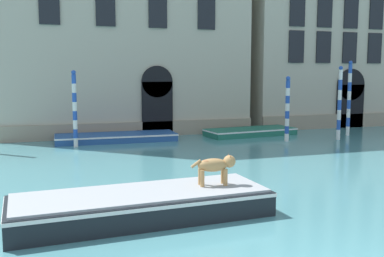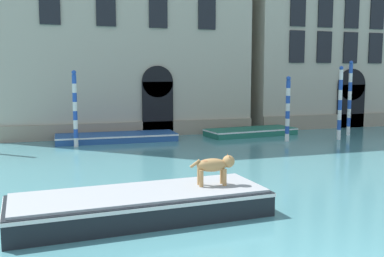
# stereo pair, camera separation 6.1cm
# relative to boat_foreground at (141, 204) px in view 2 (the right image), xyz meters

# --- Properties ---
(palazzo_right) EXTENTS (11.62, 6.13, 13.93)m
(palazzo_right) POSITION_rel_boat_foreground_xyz_m (15.79, 16.39, 6.61)
(palazzo_right) COLOR #B2A893
(palazzo_right) RESTS_ON ground_plane
(boat_foreground) EXTENTS (6.14, 2.37, 0.64)m
(boat_foreground) POSITION_rel_boat_foreground_xyz_m (0.00, 0.00, 0.00)
(boat_foreground) COLOR black
(boat_foreground) RESTS_ON ground_plane
(dog_on_deck) EXTENTS (1.14, 0.41, 0.76)m
(dog_on_deck) POSITION_rel_boat_foreground_xyz_m (1.88, 0.05, 0.79)
(dog_on_deck) COLOR tan
(dog_on_deck) RESTS_ON boat_foreground
(boat_moored_near_palazzo) EXTENTS (5.99, 2.03, 0.38)m
(boat_moored_near_palazzo) POSITION_rel_boat_foreground_xyz_m (1.24, 12.17, -0.14)
(boat_moored_near_palazzo) COLOR #234C8C
(boat_moored_near_palazzo) RESTS_ON ground_plane
(boat_moored_far) EXTENTS (5.15, 2.41, 0.39)m
(boat_moored_far) POSITION_rel_boat_foreground_xyz_m (8.52, 11.98, -0.13)
(boat_moored_far) COLOR #1E6651
(boat_moored_far) RESTS_ON ground_plane
(mooring_pole_0) EXTENTS (0.22, 0.22, 3.23)m
(mooring_pole_0) POSITION_rel_boat_foreground_xyz_m (9.36, 9.55, 1.30)
(mooring_pole_0) COLOR white
(mooring_pole_0) RESTS_ON ground_plane
(mooring_pole_1) EXTENTS (0.20, 0.20, 4.05)m
(mooring_pole_1) POSITION_rel_boat_foreground_xyz_m (13.65, 10.42, 1.70)
(mooring_pole_1) COLOR white
(mooring_pole_1) RESTS_ON ground_plane
(mooring_pole_2) EXTENTS (0.21, 0.21, 3.52)m
(mooring_pole_2) POSITION_rel_boat_foreground_xyz_m (-0.80, 10.98, 1.44)
(mooring_pole_2) COLOR white
(mooring_pole_2) RESTS_ON ground_plane
(mooring_pole_4) EXTENTS (0.20, 0.20, 3.74)m
(mooring_pole_4) POSITION_rel_boat_foreground_xyz_m (12.13, 9.18, 1.55)
(mooring_pole_4) COLOR white
(mooring_pole_4) RESTS_ON ground_plane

